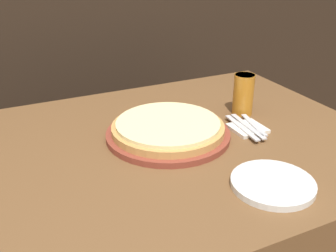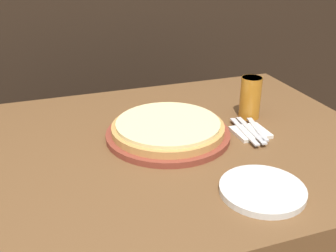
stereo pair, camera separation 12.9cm
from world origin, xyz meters
TOP-DOWN VIEW (x-y plane):
  - dining_table at (0.00, 0.00)m, footprint 1.42×1.05m
  - pizza_on_board at (0.03, 0.03)m, footprint 0.41×0.41m
  - beer_glass at (0.37, 0.09)m, footprint 0.08×0.08m
  - dinner_plate at (0.16, -0.35)m, footprint 0.22×0.22m
  - napkin_stack at (0.30, -0.04)m, footprint 0.11×0.11m
  - fork at (0.28, -0.04)m, footprint 0.04×0.21m
  - dinner_knife at (0.30, -0.04)m, footprint 0.04×0.21m
  - spoon at (0.33, -0.04)m, footprint 0.05×0.18m

SIDE VIEW (x-z plane):
  - dining_table at x=0.00m, z-range 0.00..0.72m
  - napkin_stack at x=0.30m, z-range 0.72..0.74m
  - dinner_plate at x=0.16m, z-range 0.72..0.74m
  - fork at x=0.28m, z-range 0.74..0.74m
  - dinner_knife at x=0.30m, z-range 0.74..0.74m
  - spoon at x=0.33m, z-range 0.74..0.74m
  - pizza_on_board at x=0.03m, z-range 0.72..0.78m
  - beer_glass at x=0.37m, z-range 0.73..0.88m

